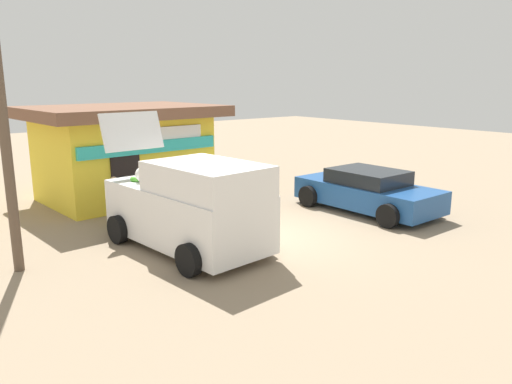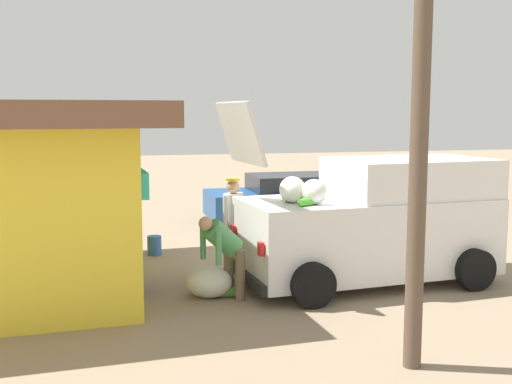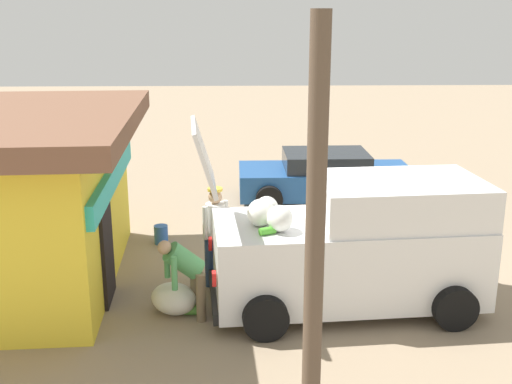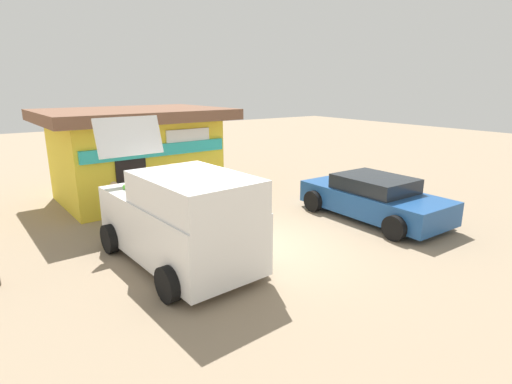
% 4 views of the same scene
% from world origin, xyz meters
% --- Properties ---
extents(ground_plane, '(60.00, 60.00, 0.00)m').
position_xyz_m(ground_plane, '(0.00, 0.00, 0.00)').
color(ground_plane, gray).
extents(storefront_bar, '(6.01, 4.69, 3.00)m').
position_xyz_m(storefront_bar, '(-0.79, 5.66, 1.58)').
color(storefront_bar, yellow).
rests_on(storefront_bar, ground_plane).
extents(delivery_van, '(2.47, 4.62, 3.01)m').
position_xyz_m(delivery_van, '(-1.85, -0.09, 1.03)').
color(delivery_van, white).
rests_on(delivery_van, ground_plane).
extents(parked_sedan, '(2.21, 4.33, 1.24)m').
position_xyz_m(parked_sedan, '(4.05, -0.42, 0.60)').
color(parked_sedan, '#1E4C8C').
rests_on(parked_sedan, ground_plane).
extents(vendor_standing, '(0.48, 0.48, 1.73)m').
position_xyz_m(vendor_standing, '(-0.96, 2.16, 1.00)').
color(vendor_standing, navy).
rests_on(vendor_standing, ground_plane).
extents(customer_bending, '(0.64, 0.73, 1.32)m').
position_xyz_m(customer_bending, '(-2.26, 2.58, 0.80)').
color(customer_bending, '#726047').
rests_on(customer_bending, ground_plane).
extents(unloaded_banana_pile, '(0.87, 0.94, 0.49)m').
position_xyz_m(unloaded_banana_pile, '(-2.07, 2.78, 0.23)').
color(unloaded_banana_pile, silver).
rests_on(unloaded_banana_pile, ground_plane).
extents(paint_bucket, '(0.28, 0.28, 0.39)m').
position_xyz_m(paint_bucket, '(1.03, 3.36, 0.19)').
color(paint_bucket, blue).
rests_on(paint_bucket, ground_plane).
extents(utility_pole, '(0.20, 0.20, 4.60)m').
position_xyz_m(utility_pole, '(-5.27, 1.01, 2.30)').
color(utility_pole, brown).
rests_on(utility_pole, ground_plane).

